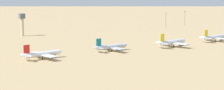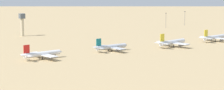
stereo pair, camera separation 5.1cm
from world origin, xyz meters
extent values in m
plane|color=tan|center=(0.00, 0.00, 0.00)|extent=(4000.00, 4000.00, 0.00)
cylinder|color=white|center=(-59.05, -0.19, 3.79)|extent=(29.09, 7.23, 3.61)
cone|color=white|center=(-43.48, 1.80, 3.79)|extent=(3.12, 3.74, 3.43)
cone|color=white|center=(-74.61, -2.18, 4.33)|extent=(3.97, 3.50, 3.07)
cube|color=red|center=(-71.57, -1.79, 8.52)|extent=(4.71, 1.04, 5.86)
cube|color=white|center=(-72.03, 1.79, 4.15)|extent=(3.64, 6.45, 0.32)
cube|color=white|center=(-71.12, -5.37, 4.15)|extent=(3.64, 6.45, 0.32)
cube|color=white|center=(-58.15, -0.08, 3.25)|extent=(9.74, 29.41, 0.51)
cylinder|color=slate|center=(-58.11, 6.75, 1.98)|extent=(3.47, 2.38, 1.98)
cylinder|color=slate|center=(-56.40, -6.67, 1.98)|extent=(3.47, 2.38, 1.98)
cylinder|color=black|center=(-48.17, 1.20, 0.99)|extent=(0.63, 0.63, 1.98)
cylinder|color=black|center=(-60.66, 1.79, 0.99)|extent=(0.63, 0.63, 1.98)
cylinder|color=black|center=(-60.11, -2.51, 0.99)|extent=(0.63, 0.63, 1.98)
cylinder|color=silver|center=(2.19, 3.68, 3.69)|extent=(28.27, 5.80, 3.51)
cone|color=silver|center=(17.40, 4.93, 3.69)|extent=(2.90, 3.54, 3.33)
cone|color=silver|center=(-13.03, 2.43, 4.21)|extent=(3.74, 3.26, 2.98)
cube|color=#14727A|center=(-10.05, 2.67, 8.29)|extent=(4.58, 0.81, 5.70)
cube|color=silver|center=(-10.34, 6.17, 4.04)|extent=(3.29, 6.18, 0.32)
cube|color=silver|center=(-9.77, -0.83, 4.04)|extent=(3.29, 6.18, 0.32)
cube|color=silver|center=(3.06, 3.75, 3.16)|extent=(8.25, 28.47, 0.49)
cylinder|color=slate|center=(3.40, 10.38, 1.93)|extent=(3.31, 2.18, 1.93)
cylinder|color=slate|center=(4.48, -2.74, 1.93)|extent=(3.31, 2.18, 1.93)
cylinder|color=black|center=(12.82, 4.55, 0.97)|extent=(0.61, 0.61, 1.93)
cylinder|color=black|center=(0.70, 5.67, 0.97)|extent=(0.61, 0.61, 1.93)
cylinder|color=black|center=(1.05, 1.47, 0.97)|extent=(0.61, 0.61, 1.93)
cylinder|color=silver|center=(58.54, -4.30, 4.07)|extent=(31.13, 10.14, 3.87)
cone|color=silver|center=(75.03, -0.84, 4.07)|extent=(3.60, 4.20, 3.68)
cone|color=silver|center=(42.04, -7.75, 4.65)|extent=(4.47, 4.02, 3.29)
cube|color=yellow|center=(45.26, -7.07, 9.15)|extent=(5.03, 1.51, 6.30)
cube|color=silver|center=(44.47, -3.28, 4.46)|extent=(4.38, 7.08, 0.35)
cube|color=silver|center=(46.06, -10.87, 4.46)|extent=(4.38, 7.08, 0.35)
cube|color=silver|center=(59.48, -4.10, 3.49)|extent=(12.80, 31.69, 0.54)
cylinder|color=slate|center=(58.94, 3.21, 2.13)|extent=(3.85, 2.80, 2.13)
cylinder|color=slate|center=(61.92, -11.01, 2.13)|extent=(3.85, 2.80, 2.13)
cylinder|color=black|center=(70.06, -1.88, 1.07)|extent=(0.68, 0.68, 2.13)
cylinder|color=black|center=(56.64, -2.32, 1.07)|extent=(0.68, 0.68, 2.13)
cylinder|color=black|center=(57.59, -6.87, 1.07)|extent=(0.68, 0.68, 2.13)
cylinder|color=silver|center=(113.93, 1.69, 3.90)|extent=(29.90, 8.88, 3.71)
cone|color=silver|center=(129.83, 4.54, 3.90)|extent=(3.36, 3.96, 3.53)
cone|color=silver|center=(98.02, -1.15, 4.46)|extent=(4.21, 3.76, 3.16)
cube|color=yellow|center=(101.13, -0.59, 8.77)|extent=(4.83, 1.31, 6.04)
cube|color=silver|center=(100.48, 3.06, 4.27)|extent=(4.04, 6.74, 0.33)
cube|color=silver|center=(101.78, -4.25, 4.27)|extent=(4.04, 6.74, 0.33)
cube|color=silver|center=(114.84, 1.86, 3.34)|extent=(11.44, 30.36, 0.52)
cylinder|color=slate|center=(114.53, 8.88, 2.04)|extent=(3.65, 2.60, 2.04)
cylinder|color=slate|center=(116.98, -4.83, 2.04)|extent=(3.65, 2.60, 2.04)
cylinder|color=black|center=(125.04, 3.68, 1.02)|extent=(0.65, 0.65, 2.04)
cylinder|color=black|center=(112.16, 3.64, 1.02)|extent=(0.65, 0.65, 2.04)
cylinder|color=black|center=(112.95, -0.74, 1.02)|extent=(0.65, 0.65, 2.04)
cylinder|color=#C6B793|center=(-17.51, 137.56, 8.88)|extent=(3.20, 3.20, 17.76)
cube|color=#4C5660|center=(-17.51, 137.56, 20.26)|extent=(5.20, 5.20, 5.01)
cylinder|color=#59595E|center=(155.87, 121.10, 8.59)|extent=(0.36, 0.36, 17.18)
cube|color=#333333|center=(155.87, 121.10, 17.43)|extent=(1.80, 0.50, 0.50)
cylinder|color=#59595E|center=(194.67, 131.21, 8.59)|extent=(0.36, 0.36, 17.17)
cube|color=#333333|center=(194.67, 131.21, 17.42)|extent=(1.80, 0.50, 0.50)
camera|label=1|loc=(-195.90, -300.09, 55.85)|focal=74.32mm
camera|label=2|loc=(-195.86, -300.12, 55.85)|focal=74.32mm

